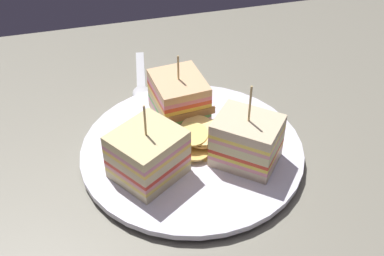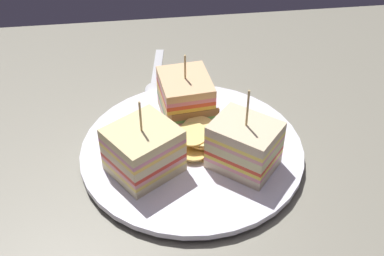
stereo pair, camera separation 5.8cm
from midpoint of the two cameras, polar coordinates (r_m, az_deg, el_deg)
name	(u,v)px [view 2 (the right image)]	position (r cm, az deg, el deg)	size (l,w,h in cm)	color
ground_plane	(192,161)	(61.01, 2.71, -3.89)	(101.59, 71.74, 1.80)	slate
plate	(192,151)	(59.88, 2.75, -2.71)	(26.24, 26.24, 1.29)	white
sandwich_wedge_0	(244,145)	(56.08, 8.82, -2.07)	(8.93, 8.75, 10.24)	beige
sandwich_wedge_1	(189,97)	(62.78, 2.31, 3.42)	(6.67, 7.63, 8.78)	beige
sandwich_wedge_2	(144,150)	(54.95, -2.51, -2.66)	(9.39, 9.20, 9.37)	beige
chip_pile	(202,139)	(58.72, 3.96, -1.37)	(6.62, 6.95, 2.77)	#E2CA75
spoon	(155,84)	(71.70, -1.94, 4.95)	(3.85, 13.44, 1.00)	silver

